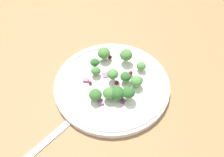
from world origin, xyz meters
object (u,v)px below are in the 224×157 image
at_px(plate, 112,84).
at_px(broccoli_floret_2, 104,53).
at_px(broccoli_floret_1, 96,71).
at_px(broccoli_floret_0, 126,55).
at_px(fork, 55,134).

distance_m(plate, broccoli_floret_2, 0.07).
relative_size(broccoli_floret_1, broccoli_floret_2, 0.71).
height_order(plate, broccoli_floret_2, broccoli_floret_2).
xyz_separation_m(broccoli_floret_0, broccoli_floret_1, (-0.01, 0.08, -0.01)).
xyz_separation_m(broccoli_floret_1, fork, (-0.10, 0.12, -0.02)).
relative_size(broccoli_floret_2, fork, 0.16).
distance_m(broccoli_floret_0, fork, 0.22).
bearing_deg(plate, broccoli_floret_1, 36.66).
xyz_separation_m(plate, broccoli_floret_2, (0.07, -0.01, 0.02)).
distance_m(plate, broccoli_floret_1, 0.04).
bearing_deg(plate, fork, 114.57).
height_order(broccoli_floret_1, broccoli_floret_2, broccoli_floret_2).
bearing_deg(fork, broccoli_floret_1, -50.36).
relative_size(broccoli_floret_0, fork, 0.16).
distance_m(broccoli_floret_1, fork, 0.15).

